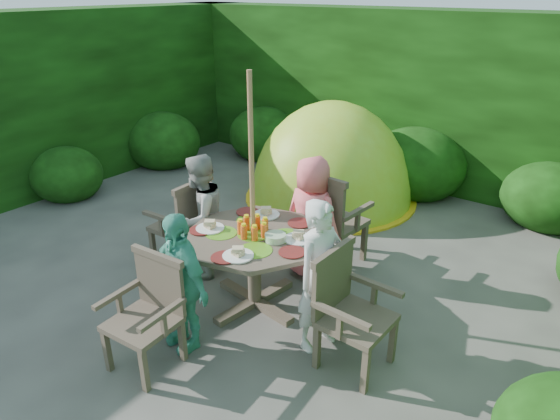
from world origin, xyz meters
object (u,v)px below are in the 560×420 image
Objects in this scene: parasol_pole at (252,199)px; child_back at (312,218)px; patio_table at (254,246)px; garden_chair_back at (330,218)px; garden_chair_front at (149,311)px; child_right at (321,276)px; child_front at (181,282)px; child_left at (200,217)px; garden_chair_right at (348,309)px; garden_chair_left at (185,221)px; dome_tent at (330,198)px.

parasol_pole is 0.92m from child_back.
child_back reaches higher than patio_table.
garden_chair_back is 1.17× the size of garden_chair_front.
child_right is at bearing -7.78° from parasol_pole.
child_right reaches higher than child_front.
child_right reaches higher than child_back.
patio_table is 0.80m from child_left.
garden_chair_right is 0.91× the size of garden_chair_back.
garden_chair_left is at bearing 147.58° from child_front.
child_back is at bearing 82.54° from patio_table.
parasol_pole is 2.34× the size of garden_chair_right.
garden_chair_back is at bearing 38.75° from garden_chair_right.
dome_tent is (-0.81, 2.66, -0.63)m from patio_table.
parasol_pole is 1.25m from garden_chair_left.
dome_tent is (-1.89, 2.82, -0.50)m from garden_chair_right.
garden_chair_back is at bearing 123.62° from garden_chair_left.
child_front is 3.58m from dome_tent.
child_front reaches higher than patio_table.
child_right is at bearing -71.25° from dome_tent.
parasol_pole is 2.32× the size of garden_chair_left.
child_front reaches higher than garden_chair_back.
garden_chair_left is 1.54m from garden_chair_back.
garden_chair_right is 0.77× the size of child_front.
parasol_pole reaches higher than child_back.
child_right is at bearing 128.50° from child_back.
garden_chair_left is 1.07× the size of garden_chair_front.
child_right is at bearing 49.20° from child_front.
garden_chair_right is 0.73× the size of child_back.
parasol_pole is at bearing 75.71° from child_left.
garden_chair_front is at bearing 33.42° from garden_chair_left.
child_back is 1.06× the size of child_front.
patio_table is 1.12m from garden_chair_front.
child_back reaches higher than garden_chair_back.
child_right is at bearing 122.88° from garden_chair_back.
child_left is 1.01× the size of child_back.
child_left reaches higher than child_front.
child_front is (-0.90, -0.68, -0.05)m from child_right.
parasol_pole is 0.91m from child_left.
garden_chair_back is at bearing 94.05° from child_front.
garden_chair_left is at bearing 171.41° from parasol_pole.
dome_tent is (-0.70, 3.46, -0.61)m from child_front.
garden_chair_back is 1.35m from child_right.
child_right reaches higher than child_left.
patio_table is at bearing 5.03° from parasol_pole.
garden_chair_right is 0.72× the size of child_left.
parasol_pole reaches higher than child_front.
child_back is (-0.04, -0.28, 0.09)m from garden_chair_back.
child_front is at bearing 42.78° from garden_chair_left.
garden_chair_back reaches higher than garden_chair_front.
child_right is at bearing -7.85° from patio_table.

